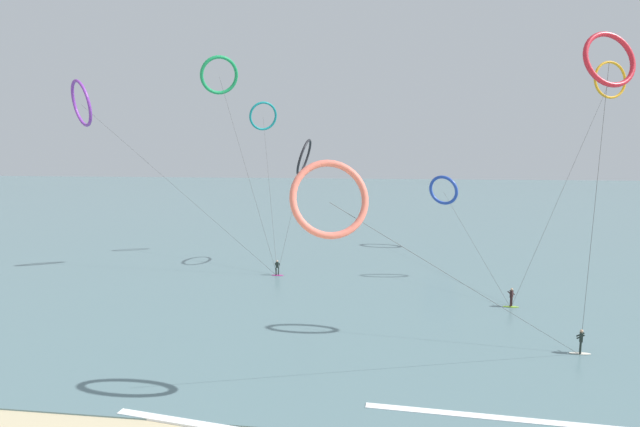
# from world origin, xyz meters

# --- Properties ---
(sea_water) EXTENTS (400.00, 200.00, 0.08)m
(sea_water) POSITION_xyz_m (0.00, 107.89, 0.04)
(sea_water) COLOR slate
(sea_water) RESTS_ON ground
(surfer_lime) EXTENTS (1.40, 0.72, 1.70)m
(surfer_lime) POSITION_xyz_m (16.13, 28.24, 0.82)
(surfer_lime) COLOR #8CC62D
(surfer_lime) RESTS_ON ground
(surfer_ivory) EXTENTS (1.40, 0.67, 1.70)m
(surfer_ivory) POSITION_xyz_m (18.13, 18.85, 0.82)
(surfer_ivory) COLOR silver
(surfer_ivory) RESTS_ON ground
(surfer_magenta) EXTENTS (1.40, 0.60, 1.70)m
(surfer_magenta) POSITION_xyz_m (-6.29, 36.05, 0.82)
(surfer_magenta) COLOR #CC288E
(surfer_magenta) RESTS_ON ground
(kite_charcoal) EXTENTS (3.06, 7.88, 14.93)m
(kite_charcoal) POSITION_xyz_m (-4.16, 41.64, 12.76)
(kite_charcoal) COLOR black
(kite_charcoal) RESTS_ON ground
(kite_teal) EXTENTS (5.77, 12.20, 19.70)m
(kite_teal) POSITION_xyz_m (-10.17, 46.74, 17.85)
(kite_teal) COLOR teal
(kite_teal) RESTS_ON ground
(kite_cobalt) EXTENTS (4.92, 27.07, 10.21)m
(kite_cobalt) POSITION_xyz_m (13.41, 53.47, 8.09)
(kite_cobalt) COLOR #2647B7
(kite_cobalt) RESTS_ON ground
(kite_amber) EXTENTS (12.58, 10.19, 22.31)m
(kite_amber) POSITION_xyz_m (26.80, 37.43, 20.40)
(kite_amber) COLOR orange
(kite_amber) RESTS_ON ground
(kite_emerald) EXTENTS (8.77, 3.87, 23.69)m
(kite_emerald) POSITION_xyz_m (-12.80, 37.82, 21.63)
(kite_emerald) COLOR #199351
(kite_emerald) RESTS_ON ground
(kite_crimson) EXTENTS (4.23, 3.65, 21.56)m
(kite_crimson) POSITION_xyz_m (19.52, 21.12, 19.61)
(kite_crimson) COLOR red
(kite_crimson) RESTS_ON ground
(kite_coral) EXTENTS (18.44, 9.51, 13.26)m
(kite_coral) POSITION_xyz_m (1.98, 10.86, 11.18)
(kite_coral) COLOR #EA7260
(kite_coral) RESTS_ON ground
(kite_violet) EXTENTS (26.13, 5.41, 21.70)m
(kite_violet) POSITION_xyz_m (-29.87, 39.17, 18.97)
(kite_violet) COLOR purple
(kite_violet) RESTS_ON ground
(wave_crest_near) EXTENTS (8.34, 1.64, 0.12)m
(wave_crest_near) POSITION_xyz_m (-4.69, 7.81, 0.06)
(wave_crest_near) COLOR white
(wave_crest_near) RESTS_ON ground
(wave_crest_mid) EXTENTS (18.96, 1.63, 0.12)m
(wave_crest_mid) POSITION_xyz_m (13.45, 9.97, 0.06)
(wave_crest_mid) COLOR white
(wave_crest_mid) RESTS_ON ground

